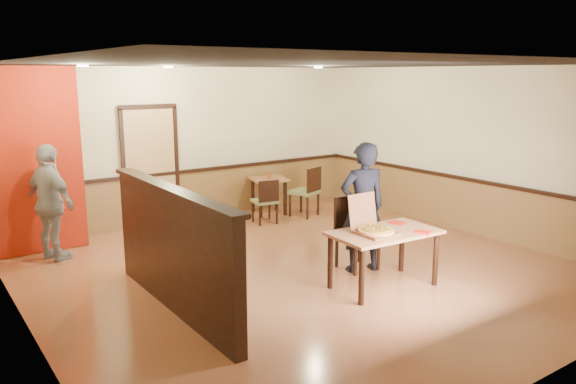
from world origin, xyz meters
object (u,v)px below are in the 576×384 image
side_chair_right (307,189)px  condiment (270,175)px  main_table (384,239)px  diner_chair (355,229)px  pizza_box (374,229)px  side_table (269,187)px  side_chair_left (266,200)px  diner (362,208)px  passerby (51,203)px

side_chair_right → condiment: 0.78m
main_table → diner_chair: 0.80m
pizza_box → side_table: bearing=75.4°
side_table → condiment: 0.26m
main_table → side_chair_right: side_chair_right is taller
side_chair_left → diner: diner is taller
condiment → diner_chair: bearing=-102.3°
side_chair_right → side_table: (-0.48, 0.62, 0.01)m
condiment → diner: bearing=-101.9°
diner_chair → side_chair_right: 2.93m
main_table → side_table: (0.92, 4.07, -0.10)m
main_table → passerby: 4.76m
pizza_box → side_chair_right: bearing=66.0°
side_table → diner: (-0.73, -3.45, 0.36)m
side_chair_right → diner: diner is taller
side_chair_left → condiment: 0.76m
side_table → condiment: size_ratio=5.60×
main_table → diner_chair: diner_chair is taller
condiment → side_table: bearing=71.7°
main_table → pizza_box: pizza_box is taller
pizza_box → condiment: 4.12m
passerby → side_chair_right: bearing=-111.9°
condiment → side_chair_right: bearing=-47.2°
side_chair_right → passerby: size_ratio=0.56×
passerby → main_table: bearing=-158.9°
side_chair_right → passerby: bearing=-21.9°
side_chair_right → passerby: (-4.57, 0.10, 0.33)m
diner_chair → pizza_box: 0.89m
side_table → diner: size_ratio=0.45×
side_chair_left → diner_chair: bearing=93.8°
diner → diner_chair: bearing=-76.2°
main_table → pizza_box: 0.25m
side_chair_right → side_table: 0.78m
main_table → side_chair_left: 3.49m
side_chair_left → side_chair_right: (0.94, -0.01, 0.08)m
side_table → passerby: passerby is taller
condiment → side_chair_left: bearing=-129.2°
diner → condiment: size_ratio=12.54×
diner_chair → pizza_box: size_ratio=1.92×
diner_chair → diner: 0.38m
pizza_box → diner_chair: bearing=64.3°
passerby → pizza_box: passerby is taller
pizza_box → main_table: bearing=-2.2°
pizza_box → condiment: size_ratio=3.67×
diner_chair → pizza_box: pizza_box is taller
side_chair_left → side_table: 0.77m
pizza_box → condiment: (1.08, 3.98, -0.02)m
diner_chair → side_chair_left: 2.70m
main_table → passerby: (-3.17, 3.55, 0.23)m
diner → side_table: bearing=-85.1°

